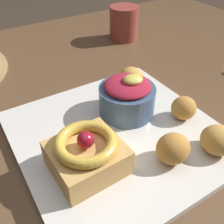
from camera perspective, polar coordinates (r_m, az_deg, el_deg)
dining_table at (r=0.55m, az=-2.25°, el=-6.27°), size 1.34×0.98×0.73m
front_plate at (r=0.42m, az=1.46°, el=-5.12°), size 0.31×0.31×0.01m
cake_slice at (r=0.35m, az=-5.56°, el=-9.14°), size 0.10×0.09×0.06m
berry_ramekin at (r=0.44m, az=3.33°, el=3.36°), size 0.09×0.09×0.07m
fritter_front at (r=0.51m, az=4.29°, el=7.64°), size 0.05×0.05×0.04m
fritter_middle at (r=0.37m, az=13.24°, el=-7.82°), size 0.05×0.04×0.04m
fritter_back at (r=0.45m, az=15.47°, el=0.86°), size 0.04×0.04×0.04m
fritter_extra at (r=0.40m, az=22.31°, el=-5.68°), size 0.05×0.05×0.04m
coffee_mug at (r=0.75m, az=2.66°, el=18.94°), size 0.08×0.08×0.09m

